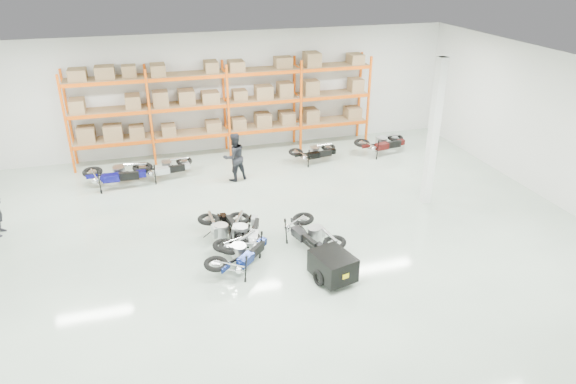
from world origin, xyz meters
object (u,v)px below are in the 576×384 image
object	(u,v)px
moto_blue_centre	(240,249)
moto_back_b	(166,164)
moto_silver_left	(244,229)
trailer	(333,266)
moto_back_a	(117,170)
moto_back_c	(315,149)
person_back	(234,157)
moto_black_far_left	(224,227)
moto_touring_right	(312,229)
moto_back_d	(382,140)

from	to	relation	value
moto_blue_centre	moto_back_b	world-z (taller)	moto_blue_centre
moto_silver_left	moto_back_b	world-z (taller)	moto_silver_left
trailer	moto_back_a	xyz separation A→B (m)	(-4.98, 7.11, 0.17)
moto_back_c	person_back	bearing A→B (deg)	97.72
moto_blue_centre	moto_black_far_left	xyz separation A→B (m)	(-0.20, 1.15, 0.03)
moto_touring_right	moto_back_b	size ratio (longest dim) A/B	1.07
moto_back_b	moto_blue_centre	bearing A→B (deg)	-175.13
moto_silver_left	person_back	bearing A→B (deg)	-78.68
moto_back_b	person_back	world-z (taller)	person_back
person_back	moto_back_c	bearing A→B (deg)	177.71
moto_back_c	person_back	world-z (taller)	person_back
moto_back_a	trailer	bearing A→B (deg)	-143.23
moto_touring_right	trailer	xyz separation A→B (m)	(0.00, -1.60, -0.13)
moto_blue_centre	moto_touring_right	distance (m)	2.04
moto_black_far_left	moto_back_a	world-z (taller)	moto_back_a
moto_touring_right	person_back	distance (m)	5.05
moto_back_b	moto_back_c	distance (m)	5.41
moto_back_a	moto_back_d	size ratio (longest dim) A/B	1.06
moto_back_d	moto_touring_right	bearing A→B (deg)	133.23
moto_silver_left	moto_back_a	xyz separation A→B (m)	(-3.25, 5.03, 0.03)
moto_silver_left	moto_back_d	distance (m)	8.44
moto_silver_left	moto_back_c	world-z (taller)	moto_silver_left
moto_black_far_left	trailer	distance (m)	3.20
moto_blue_centre	moto_silver_left	world-z (taller)	moto_silver_left
moto_black_far_left	moto_touring_right	bearing A→B (deg)	154.37
moto_silver_left	moto_back_b	bearing A→B (deg)	-53.59
moto_blue_centre	moto_back_a	world-z (taller)	moto_back_a
moto_blue_centre	moto_back_a	distance (m)	6.64
moto_black_far_left	moto_back_c	bearing A→B (deg)	-137.39
trailer	moto_back_c	bearing A→B (deg)	59.90
trailer	moto_back_b	world-z (taller)	moto_back_b
moto_back_b	moto_back_c	bearing A→B (deg)	-98.16
moto_touring_right	person_back	xyz separation A→B (m)	(-1.12, 4.92, 0.30)
person_back	moto_back_b	bearing A→B (deg)	-37.53
moto_touring_right	moto_blue_centre	bearing A→B (deg)	176.79
moto_back_b	person_back	distance (m)	2.44
moto_blue_centre	moto_silver_left	xyz separation A→B (m)	(0.27, 0.90, 0.03)
moto_touring_right	moto_silver_left	bearing A→B (deg)	149.38
moto_back_a	person_back	size ratio (longest dim) A/B	1.15
moto_touring_right	moto_back_c	xyz separation A→B (m)	(2.03, 5.74, -0.05)
moto_back_c	person_back	size ratio (longest dim) A/B	0.96
moto_touring_right	moto_back_a	distance (m)	7.42
moto_touring_right	moto_back_c	size ratio (longest dim) A/B	1.10
moto_silver_left	moto_black_far_left	bearing A→B (deg)	-9.19
moto_silver_left	moto_back_b	xyz separation A→B (m)	(-1.66, 5.30, -0.05)
moto_back_c	moto_back_d	xyz separation A→B (m)	(2.78, 0.08, 0.07)
moto_back_a	person_back	world-z (taller)	person_back
moto_black_far_left	moto_back_c	distance (m)	6.55
moto_back_b	person_back	xyz separation A→B (m)	(2.26, -0.86, 0.33)
trailer	moto_back_b	size ratio (longest dim) A/B	1.07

